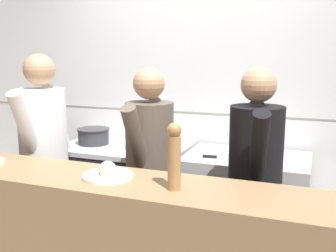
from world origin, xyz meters
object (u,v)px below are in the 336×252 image
Objects in this scene: sauce_pot at (145,141)px; plated_dish_appetiser at (108,173)px; chefs_knife at (221,158)px; chef_line at (255,183)px; pepper_mill at (174,155)px; mixing_bowl_steel at (240,152)px; chef_sous at (150,172)px; chef_head_cook at (44,157)px; oven_range at (124,193)px; stock_pot at (94,136)px.

sauce_pot is 1.06× the size of plated_dish_appetiser.
chef_line reaches higher than chefs_knife.
chef_line is (0.29, 0.64, -0.31)m from pepper_mill.
mixing_bowl_steel is 0.87× the size of plated_dish_appetiser.
chef_sous is at bearing 167.30° from chef_line.
mixing_bowl_steel is 1.31m from plated_dish_appetiser.
pepper_mill is at bearing -33.57° from chef_head_cook.
sauce_pot is 1.24m from plated_dish_appetiser.
chef_head_cook reaches higher than oven_range.
sauce_pot reaches higher than oven_range.
pepper_mill is (-0.08, -1.27, 0.28)m from mixing_bowl_steel.
chefs_knife is 1.31m from chef_head_cook.
chefs_knife is 0.61m from chef_line.
oven_range is at bearing 178.34° from mixing_bowl_steel.
sauce_pot is (0.52, -0.03, 0.00)m from stock_pot.
chef_sous is (0.80, 0.09, -0.05)m from chef_head_cook.
sauce_pot is at bearing -178.55° from mixing_bowl_steel.
sauce_pot is 0.85m from chef_head_cook.
sauce_pot is at bearing -12.11° from oven_range.
pepper_mill is 1.36m from chef_head_cook.
chef_head_cook is at bearing -88.09° from stock_pot.
sauce_pot is 1.21× the size of mixing_bowl_steel.
pepper_mill is 0.21× the size of chef_line.
chef_head_cook reaches higher than chefs_knife.
stock_pot is 0.72m from chef_head_cook.
stock_pot is at bearing 179.58° from mixing_bowl_steel.
stock_pot is at bearing 145.40° from chef_line.
chef_line is at bearing -27.74° from oven_range.
chef_line is (1.24, -0.65, 0.45)m from oven_range.
chefs_knife is at bearing 92.04° from pepper_mill.
chef_head_cook is at bearing -109.66° from oven_range.
sauce_pot is (0.23, -0.05, 0.51)m from oven_range.
plated_dish_appetiser is (0.32, -1.20, 0.10)m from sauce_pot.
plated_dish_appetiser is 0.83× the size of pepper_mill.
chef_head_cook is (0.02, -0.71, -0.02)m from stock_pot.
oven_range is at bearing 167.89° from sauce_pot.
chef_head_cook is at bearing 147.93° from plated_dish_appetiser.
stock_pot reaches higher than oven_range.
oven_range is 3.81× the size of stock_pot.
chef_sous is (-0.37, -0.51, -0.01)m from chefs_knife.
chef_sous reaches higher than oven_range.
stock_pot is 1.20m from chefs_knife.
mixing_bowl_steel reaches higher than chefs_knife.
sauce_pot is 0.17× the size of chef_head_cook.
chef_head_cook reaches higher than sauce_pot.
pepper_mill is (0.95, -1.30, 0.76)m from oven_range.
chef_head_cook reaches higher than chef_sous.
plated_dish_appetiser reaches higher than chefs_knife.
chef_head_cook is 0.80m from chef_sous.
plated_dish_appetiser reaches higher than mixing_bowl_steel.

